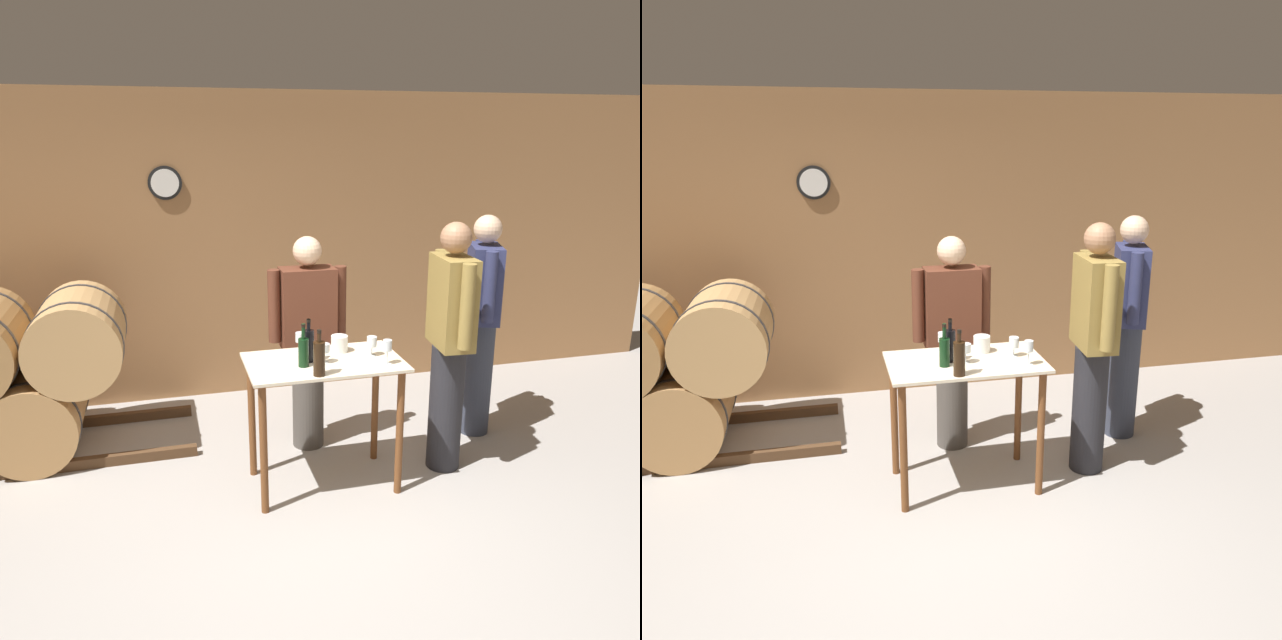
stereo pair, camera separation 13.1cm
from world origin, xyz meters
TOP-DOWN VIEW (x-y plane):
  - ground_plane at (0.00, 0.00)m, footprint 14.00×14.00m
  - back_wall at (-0.00, 2.49)m, footprint 8.40×0.08m
  - barrel_rack at (-1.96, 1.69)m, footprint 2.97×0.90m
  - tasting_table at (0.18, 0.70)m, footprint 1.03×0.60m
  - wine_bottle_far_left at (0.03, 0.63)m, footprint 0.07×0.07m
  - wine_bottle_left at (0.08, 0.71)m, footprint 0.07×0.07m
  - wine_bottle_center at (0.08, 0.46)m, footprint 0.07×0.07m
  - wine_glass_near_left at (0.07, 0.93)m, footprint 0.07×0.07m
  - wine_glass_near_center at (0.17, 0.66)m, footprint 0.07×0.07m
  - wine_glass_near_right at (0.51, 0.71)m, footprint 0.07×0.07m
  - wine_glass_far_side at (0.56, 0.54)m, footprint 0.06×0.06m
  - ice_bucket at (0.33, 0.84)m, footprint 0.11×0.11m
  - person_host at (1.57, 1.16)m, footprint 0.34×0.56m
  - person_visitor_with_scarf at (1.08, 0.71)m, footprint 0.25×0.59m
  - person_visitor_bearded at (0.21, 1.28)m, footprint 0.59×0.24m

SIDE VIEW (x-z plane):
  - ground_plane at x=0.00m, z-range 0.00..0.00m
  - barrel_rack at x=-1.96m, z-range -0.02..1.22m
  - tasting_table at x=0.18m, z-range 0.25..1.16m
  - person_visitor_bearded at x=0.21m, z-range 0.05..1.68m
  - person_host at x=1.57m, z-range 0.05..1.82m
  - person_visitor_with_scarf at x=1.08m, z-range 0.06..1.84m
  - ice_bucket at x=0.33m, z-range 0.91..1.02m
  - wine_glass_near_left at x=0.07m, z-range 0.94..1.07m
  - wine_glass_near_right at x=0.51m, z-range 0.94..1.07m
  - wine_glass_near_center at x=0.17m, z-range 0.94..1.07m
  - wine_bottle_far_left at x=0.03m, z-range 0.87..1.16m
  - wine_bottle_left at x=0.08m, z-range 0.88..1.17m
  - wine_bottle_center at x=0.08m, z-range 0.88..1.17m
  - wine_glass_far_side at x=0.56m, z-range 0.95..1.11m
  - back_wall at x=0.00m, z-range 0.00..2.70m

